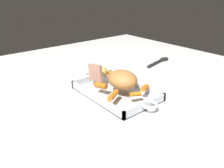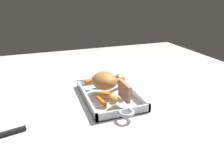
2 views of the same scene
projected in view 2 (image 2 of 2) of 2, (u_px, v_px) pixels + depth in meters
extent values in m
plane|color=white|center=(109.00, 97.00, 0.89)|extent=(1.74, 1.74, 0.00)
cube|color=silver|center=(109.00, 97.00, 0.89)|extent=(0.33, 0.21, 0.01)
cube|color=silver|center=(131.00, 91.00, 0.92)|extent=(0.33, 0.01, 0.03)
cube|color=silver|center=(86.00, 98.00, 0.86)|extent=(0.33, 0.01, 0.03)
cube|color=silver|center=(124.00, 113.00, 0.75)|extent=(0.01, 0.21, 0.03)
cube|color=silver|center=(99.00, 80.00, 1.03)|extent=(0.01, 0.21, 0.03)
torus|color=silver|center=(126.00, 112.00, 0.73)|extent=(0.06, 0.06, 0.01)
torus|color=silver|center=(97.00, 77.00, 1.04)|extent=(0.06, 0.06, 0.01)
ellipsoid|color=#BB793D|center=(105.00, 81.00, 0.88)|extent=(0.14, 0.12, 0.07)
cube|color=tan|center=(125.00, 91.00, 0.79)|extent=(0.08, 0.03, 0.08)
cylinder|color=orange|center=(119.00, 80.00, 0.96)|extent=(0.05, 0.07, 0.02)
cylinder|color=orange|center=(89.00, 81.00, 0.94)|extent=(0.04, 0.05, 0.02)
cylinder|color=orange|center=(102.00, 79.00, 0.97)|extent=(0.03, 0.05, 0.02)
cylinder|color=orange|center=(101.00, 101.00, 0.77)|extent=(0.06, 0.03, 0.02)
cylinder|color=orange|center=(106.00, 95.00, 0.81)|extent=(0.04, 0.05, 0.03)
cylinder|color=orange|center=(124.00, 88.00, 0.87)|extent=(0.06, 0.04, 0.03)
ellipsoid|color=gold|center=(113.00, 99.00, 0.76)|extent=(0.06, 0.06, 0.04)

